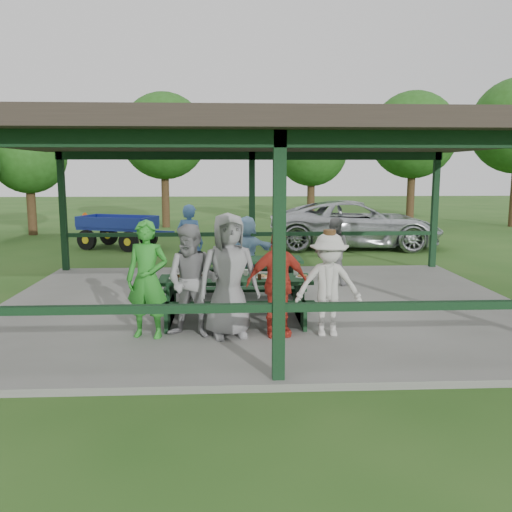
{
  "coord_description": "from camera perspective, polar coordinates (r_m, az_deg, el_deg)",
  "views": [
    {
      "loc": [
        -0.59,
        -10.15,
        2.65
      ],
      "look_at": [
        -0.1,
        -0.3,
        1.08
      ],
      "focal_mm": 38.0,
      "sensor_mm": 36.0,
      "label": 1
    }
  ],
  "objects": [
    {
      "name": "concrete_slab",
      "position": [
        10.49,
        0.47,
        -5.28
      ],
      "size": [
        10.0,
        8.0,
        0.1
      ],
      "primitive_type": "cube",
      "color": "slate",
      "rests_on": "ground"
    },
    {
      "name": "contestant_green",
      "position": [
        8.4,
        -11.37,
        -2.42
      ],
      "size": [
        0.74,
        0.56,
        1.81
      ],
      "primitive_type": "imported",
      "rotation": [
        0.0,
        0.0,
        -0.21
      ],
      "color": "#298A27",
      "rests_on": "concrete_slab"
    },
    {
      "name": "tree_right",
      "position": [
        26.56,
        16.23,
        12.1
      ],
      "size": [
        3.99,
        3.99,
        6.23
      ],
      "color": "#362415",
      "rests_on": "ground"
    },
    {
      "name": "picnic_table_near",
      "position": [
        9.19,
        -2.18,
        -4.0
      ],
      "size": [
        2.56,
        1.39,
        0.75
      ],
      "color": "black",
      "rests_on": "concrete_slab"
    },
    {
      "name": "table_setting",
      "position": [
        9.15,
        -1.63,
        -2.06
      ],
      "size": [
        2.36,
        0.45,
        0.1
      ],
      "color": "white",
      "rests_on": "picnic_table_near"
    },
    {
      "name": "contestant_white_fedora",
      "position": [
        8.41,
        7.64,
        -3.0
      ],
      "size": [
        1.07,
        0.66,
        1.65
      ],
      "rotation": [
        0.0,
        0.0,
        -0.07
      ],
      "color": "beige",
      "rests_on": "concrete_slab"
    },
    {
      "name": "pavilion_structure",
      "position": [
        10.18,
        0.49,
        11.99
      ],
      "size": [
        10.6,
        8.6,
        3.24
      ],
      "color": "black",
      "rests_on": "concrete_slab"
    },
    {
      "name": "tree_mid",
      "position": [
        26.01,
        5.87,
        10.95
      ],
      "size": [
        3.34,
        3.34,
        5.22
      ],
      "color": "#362415",
      "rests_on": "ground"
    },
    {
      "name": "tree_far_left",
      "position": [
        24.02,
        -22.86,
        9.63
      ],
      "size": [
        3.02,
        3.02,
        4.71
      ],
      "color": "#362415",
      "rests_on": "ground"
    },
    {
      "name": "contestant_red",
      "position": [
        8.34,
        2.24,
        -2.87
      ],
      "size": [
        1.02,
        0.55,
        1.65
      ],
      "primitive_type": "imported",
      "rotation": [
        0.0,
        0.0,
        0.16
      ],
      "color": "red",
      "rests_on": "concrete_slab"
    },
    {
      "name": "farm_trailer",
      "position": [
        19.04,
        -14.32,
        2.57
      ],
      "size": [
        3.39,
        2.17,
        1.19
      ],
      "rotation": [
        0.0,
        0.0,
        -0.36
      ],
      "color": "navy",
      "rests_on": "ground"
    },
    {
      "name": "spectator_lblue",
      "position": [
        11.92,
        -1.04,
        0.53
      ],
      "size": [
        1.52,
        0.84,
        1.56
      ],
      "primitive_type": "imported",
      "rotation": [
        0.0,
        0.0,
        3.42
      ],
      "color": "#93BFE4",
      "rests_on": "concrete_slab"
    },
    {
      "name": "contestant_grey_left",
      "position": [
        8.31,
        -6.7,
        -2.65
      ],
      "size": [
        0.99,
        0.86,
        1.74
      ],
      "primitive_type": "imported",
      "rotation": [
        0.0,
        0.0,
        -0.27
      ],
      "color": "gray",
      "rests_on": "concrete_slab"
    },
    {
      "name": "picnic_table_far",
      "position": [
        11.15,
        -1.71,
        -1.67
      ],
      "size": [
        2.54,
        1.39,
        0.75
      ],
      "color": "black",
      "rests_on": "concrete_slab"
    },
    {
      "name": "spectator_blue",
      "position": [
        12.57,
        -6.99,
        1.4
      ],
      "size": [
        0.75,
        0.62,
        1.78
      ],
      "primitive_type": "imported",
      "rotation": [
        0.0,
        0.0,
        2.81
      ],
      "color": "#385E93",
      "rests_on": "concrete_slab"
    },
    {
      "name": "ground",
      "position": [
        10.51,
        0.47,
        -5.54
      ],
      "size": [
        90.0,
        90.0,
        0.0
      ],
      "primitive_type": "plane",
      "color": "#265019",
      "rests_on": "ground"
    },
    {
      "name": "spectator_grey",
      "position": [
        12.23,
        8.19,
        0.53
      ],
      "size": [
        0.9,
        0.82,
        1.51
      ],
      "primitive_type": "imported",
      "rotation": [
        0.0,
        0.0,
        2.71
      ],
      "color": "gray",
      "rests_on": "concrete_slab"
    },
    {
      "name": "tree_left",
      "position": [
        25.59,
        -9.67,
        12.31
      ],
      "size": [
        3.93,
        3.93,
        6.14
      ],
      "color": "#362415",
      "rests_on": "ground"
    },
    {
      "name": "pickup_truck",
      "position": [
        18.85,
        10.37,
        3.3
      ],
      "size": [
        6.0,
        3.14,
        1.61
      ],
      "primitive_type": "imported",
      "rotation": [
        0.0,
        0.0,
        1.49
      ],
      "color": "silver",
      "rests_on": "ground"
    },
    {
      "name": "contestant_grey_mid",
      "position": [
        8.26,
        -2.89,
        -2.06
      ],
      "size": [
        1.05,
        0.81,
        1.91
      ],
      "primitive_type": "imported",
      "rotation": [
        0.0,
        0.0,
        0.23
      ],
      "color": "gray",
      "rests_on": "concrete_slab"
    }
  ]
}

